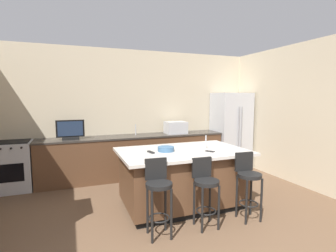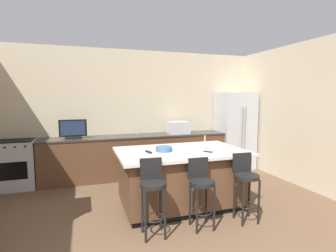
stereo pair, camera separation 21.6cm
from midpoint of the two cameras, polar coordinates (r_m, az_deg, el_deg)
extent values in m
cube|color=beige|center=(6.04, -8.76, 3.02)|extent=(6.29, 0.12, 2.84)
cube|color=beige|center=(5.64, 27.68, 2.12)|extent=(0.12, 4.77, 2.84)
cube|color=brown|center=(5.80, -8.32, -6.85)|extent=(4.05, 0.60, 0.89)
cube|color=#332D28|center=(5.72, -8.39, -2.31)|extent=(4.07, 0.62, 0.04)
cube|color=black|center=(4.42, 1.77, -16.59)|extent=(1.80, 1.04, 0.09)
cube|color=brown|center=(4.27, 1.79, -11.16)|extent=(1.88, 1.12, 0.79)
cube|color=beige|center=(4.16, 1.81, -5.70)|extent=(2.04, 1.28, 0.04)
cube|color=#B7BABF|center=(6.65, 12.91, -0.93)|extent=(0.85, 0.69, 1.88)
cylinder|color=gray|center=(6.31, 14.53, -0.50)|extent=(0.02, 0.02, 1.03)
cylinder|color=gray|center=(6.36, 15.12, -0.47)|extent=(0.02, 0.02, 1.03)
cube|color=#B7BABF|center=(5.79, -32.53, -7.65)|extent=(0.74, 0.60, 0.93)
cube|color=black|center=(5.51, -33.13, -8.85)|extent=(0.52, 0.01, 0.33)
cube|color=black|center=(5.70, -32.82, -3.00)|extent=(0.67, 0.50, 0.02)
cylinder|color=black|center=(5.43, -34.28, -4.27)|extent=(0.04, 0.03, 0.04)
cylinder|color=black|center=(5.39, -32.60, -4.23)|extent=(0.04, 0.03, 0.04)
cylinder|color=black|center=(5.36, -30.89, -4.19)|extent=(0.04, 0.03, 0.04)
cube|color=#B7BABF|center=(5.98, 0.69, -0.34)|extent=(0.48, 0.36, 0.28)
cube|color=black|center=(5.53, -21.92, -2.55)|extent=(0.32, 0.16, 0.05)
cube|color=black|center=(5.50, -22.01, -0.53)|extent=(0.54, 0.05, 0.34)
cube|color=#1E2D47|center=(5.47, -22.01, -0.56)|extent=(0.47, 0.01, 0.29)
cylinder|color=#B2B2B7|center=(5.80, -8.29, -0.80)|extent=(0.02, 0.02, 0.24)
cylinder|color=#B2B2B7|center=(4.31, 7.02, -3.52)|extent=(0.02, 0.02, 0.22)
cylinder|color=black|center=(3.29, -3.95, -12.95)|extent=(0.34, 0.34, 0.05)
cube|color=black|center=(3.38, -4.60, -9.49)|extent=(0.29, 0.05, 0.28)
cylinder|color=black|center=(3.29, -5.55, -19.64)|extent=(0.03, 0.03, 0.66)
cylinder|color=black|center=(3.34, -1.21, -19.15)|extent=(0.03, 0.03, 0.66)
cylinder|color=black|center=(3.51, -6.46, -17.93)|extent=(0.03, 0.03, 0.66)
cylinder|color=black|center=(3.56, -2.40, -17.52)|extent=(0.03, 0.03, 0.66)
torus|color=black|center=(3.46, -3.89, -19.76)|extent=(0.28, 0.28, 0.02)
cylinder|color=black|center=(3.54, 6.84, -12.31)|extent=(0.34, 0.34, 0.05)
cube|color=black|center=(3.62, 5.81, -9.14)|extent=(0.29, 0.04, 0.28)
cylinder|color=black|center=(3.51, 5.82, -18.28)|extent=(0.03, 0.03, 0.61)
cylinder|color=black|center=(3.62, 9.50, -17.59)|extent=(0.03, 0.03, 0.61)
cylinder|color=black|center=(3.72, 4.13, -16.83)|extent=(0.03, 0.03, 0.61)
cylinder|color=black|center=(3.81, 7.64, -16.24)|extent=(0.03, 0.03, 0.61)
torus|color=black|center=(3.69, 6.76, -18.28)|extent=(0.28, 0.28, 0.02)
cylinder|color=black|center=(3.87, 16.20, -10.51)|extent=(0.34, 0.34, 0.05)
cube|color=black|center=(3.95, 15.07, -7.66)|extent=(0.29, 0.06, 0.28)
cylinder|color=black|center=(3.83, 15.48, -16.15)|extent=(0.03, 0.03, 0.64)
cylinder|color=black|center=(3.96, 18.58, -15.48)|extent=(0.03, 0.03, 0.64)
cylinder|color=black|center=(4.02, 13.54, -14.97)|extent=(0.03, 0.03, 0.64)
cylinder|color=black|center=(4.14, 16.55, -14.40)|extent=(0.03, 0.03, 0.64)
torus|color=black|center=(4.01, 16.00, -16.27)|extent=(0.28, 0.28, 0.02)
cylinder|color=#3F668C|center=(4.07, -2.00, -5.14)|extent=(0.26, 0.26, 0.07)
cube|color=black|center=(4.09, 7.82, -5.60)|extent=(0.14, 0.16, 0.01)
cube|color=black|center=(3.98, -5.40, -5.82)|extent=(0.08, 0.18, 0.02)
camera|label=1|loc=(0.11, -91.32, -0.15)|focal=27.34mm
camera|label=2|loc=(0.11, 88.68, 0.15)|focal=27.34mm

